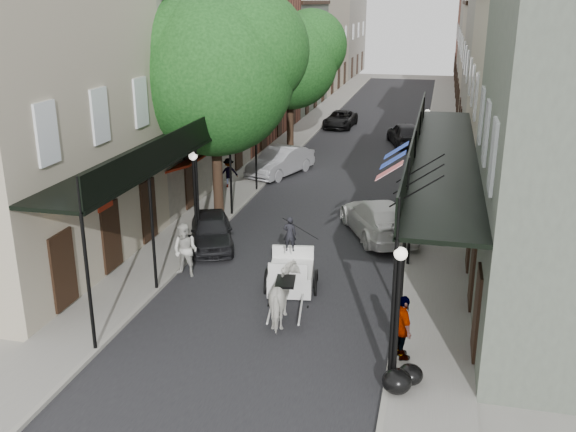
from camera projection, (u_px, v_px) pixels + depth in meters
The scene contains 24 objects.
ground at pixel (256, 334), 18.60m from camera, with size 140.00×140.00×0.00m, color gray.
road at pixel (352, 167), 37.03m from camera, with size 8.00×90.00×0.01m, color black.
sidewalk_left at pixel (268, 162), 38.11m from camera, with size 2.20×90.00×0.12m, color gray.
sidewalk_right at pixel (440, 172), 35.92m from camera, with size 2.20×90.00×0.12m, color gray.
building_row_left at pixel (256, 57), 46.46m from camera, with size 5.00×80.00×10.50m, color #9F957F.
building_row_right at pixel (504, 62), 42.69m from camera, with size 5.00×80.00×10.50m, color gray.
gallery_left at pixel (185, 140), 24.79m from camera, with size 2.20×18.05×4.88m.
gallery_right at pixel (439, 153), 22.69m from camera, with size 2.20×18.05×4.88m.
tree_near at pixel (224, 68), 26.83m from camera, with size 7.31×6.80×9.63m.
tree_far at pixel (296, 57), 39.95m from camera, with size 6.45×6.00×8.61m.
lamppost_right_near at pixel (397, 317), 15.20m from camera, with size 0.32×0.32×3.71m.
lamppost_left at pixel (195, 198), 24.38m from camera, with size 0.32×0.32×3.71m.
lamppost_right_far at pixel (425, 143), 33.64m from camera, with size 0.32×0.32×3.71m.
horse at pixel (285, 296), 19.04m from camera, with size 0.90×1.98×1.67m, color silver.
carriage at pixel (292, 255), 21.42m from camera, with size 1.93×2.64×2.79m.
pedestrian_walking at pixel (185, 250), 22.19m from camera, with size 0.94×0.73×1.93m, color beige.
pedestrian_sidewalk_left at pixel (229, 173), 32.54m from camera, with size 0.97×0.56×1.50m, color gray.
pedestrian_sidewalk_right at pixel (403, 328), 16.83m from camera, with size 1.05×0.44×1.80m, color gray.
car_left_near at pixel (211, 231), 24.97m from camera, with size 1.57×3.90×1.33m, color black.
car_left_mid at pixel (281, 162), 35.19m from camera, with size 1.63×4.67×1.54m, color #A1A0A6.
car_left_far at pixel (340, 119), 48.54m from camera, with size 2.04×4.43×1.23m, color black.
car_right_near at pixel (378, 218), 26.08m from camera, with size 2.12×5.21×1.51m, color silver.
car_right_far at pixel (405, 134), 42.41m from camera, with size 1.84×4.57×1.56m, color black.
trash_bags at pixel (402, 379), 15.66m from camera, with size 0.99×1.14×0.62m.
Camera 1 is at (4.74, -15.87, 9.18)m, focal length 40.00 mm.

